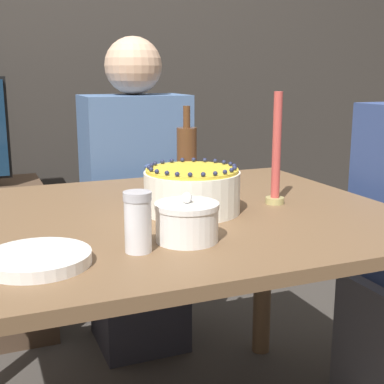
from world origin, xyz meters
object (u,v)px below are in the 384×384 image
sugar_bowl (187,222)px  bottle (187,153)px  cake (192,191)px  candle (276,158)px  sugar_shaker (138,222)px  person_man_blue_shirt (137,217)px

sugar_bowl → bottle: bottle is taller
cake → sugar_bowl: size_ratio=1.80×
cake → candle: (0.25, -0.00, 0.07)m
cake → sugar_bowl: cake is taller
bottle → sugar_bowl: bearing=-111.6°
sugar_bowl → candle: candle is taller
cake → bottle: (0.13, 0.37, 0.04)m
sugar_bowl → sugar_shaker: bearing=-166.4°
bottle → cake: bearing=-109.6°
cake → sugar_shaker: (-0.23, -0.26, 0.01)m
candle → person_man_blue_shirt: 0.81m
sugar_shaker → candle: candle is taller
sugar_bowl → person_man_blue_shirt: bearing=80.5°
sugar_shaker → candle: 0.55m
bottle → person_man_blue_shirt: (-0.08, 0.34, -0.30)m
bottle → person_man_blue_shirt: bearing=103.7°
candle → person_man_blue_shirt: (-0.20, 0.71, -0.33)m
bottle → person_man_blue_shirt: 0.46m
sugar_bowl → person_man_blue_shirt: size_ratio=0.11×
cake → bottle: size_ratio=1.00×
sugar_shaker → person_man_blue_shirt: (0.28, 0.97, -0.26)m
bottle → candle: bearing=-72.1°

